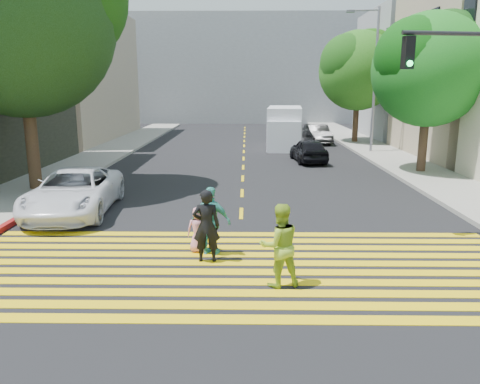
{
  "coord_description": "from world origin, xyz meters",
  "views": [
    {
      "loc": [
        0.16,
        -8.86,
        4.08
      ],
      "look_at": [
        0.0,
        3.0,
        1.4
      ],
      "focal_mm": 35.0,
      "sensor_mm": 36.0,
      "label": 1
    }
  ],
  "objects_px": {
    "tree_left": "(22,13)",
    "silver_car": "(286,127)",
    "white_sedan": "(74,192)",
    "pedestrian_woman": "(280,245)",
    "pedestrian_child": "(198,230)",
    "tree_right_far": "(359,66)",
    "tree_right_near": "(431,64)",
    "dark_car_near": "(309,150)",
    "pedestrian_man": "(206,226)",
    "white_van": "(284,129)",
    "pedestrian_extra": "(211,221)",
    "dark_car_parked": "(317,134)"
  },
  "relations": [
    {
      "from": "tree_right_near",
      "to": "tree_left",
      "type": "bearing_deg",
      "value": -166.29
    },
    {
      "from": "tree_right_near",
      "to": "dark_car_near",
      "type": "height_order",
      "value": "tree_right_near"
    },
    {
      "from": "tree_right_far",
      "to": "dark_car_near",
      "type": "relative_size",
      "value": 2.1
    },
    {
      "from": "pedestrian_man",
      "to": "tree_right_far",
      "type": "bearing_deg",
      "value": -113.41
    },
    {
      "from": "tree_right_near",
      "to": "tree_right_far",
      "type": "relative_size",
      "value": 0.93
    },
    {
      "from": "tree_left",
      "to": "tree_right_far",
      "type": "bearing_deg",
      "value": 45.06
    },
    {
      "from": "white_sedan",
      "to": "silver_car",
      "type": "distance_m",
      "value": 27.23
    },
    {
      "from": "tree_right_near",
      "to": "white_sedan",
      "type": "height_order",
      "value": "tree_right_near"
    },
    {
      "from": "pedestrian_woman",
      "to": "tree_right_near",
      "type": "bearing_deg",
      "value": -134.49
    },
    {
      "from": "pedestrian_man",
      "to": "white_sedan",
      "type": "distance_m",
      "value": 6.39
    },
    {
      "from": "pedestrian_man",
      "to": "silver_car",
      "type": "relative_size",
      "value": 0.4
    },
    {
      "from": "pedestrian_woman",
      "to": "pedestrian_child",
      "type": "height_order",
      "value": "pedestrian_woman"
    },
    {
      "from": "tree_right_far",
      "to": "tree_right_near",
      "type": "bearing_deg",
      "value": -88.13
    },
    {
      "from": "tree_left",
      "to": "pedestrian_woman",
      "type": "height_order",
      "value": "tree_left"
    },
    {
      "from": "pedestrian_extra",
      "to": "dark_car_parked",
      "type": "relative_size",
      "value": 0.41
    },
    {
      "from": "tree_right_near",
      "to": "pedestrian_man",
      "type": "height_order",
      "value": "tree_right_near"
    },
    {
      "from": "tree_right_far",
      "to": "white_sedan",
      "type": "bearing_deg",
      "value": -124.87
    },
    {
      "from": "pedestrian_man",
      "to": "pedestrian_child",
      "type": "xyz_separation_m",
      "value": [
        -0.26,
        0.66,
        -0.3
      ]
    },
    {
      "from": "pedestrian_woman",
      "to": "dark_car_parked",
      "type": "distance_m",
      "value": 25.73
    },
    {
      "from": "pedestrian_man",
      "to": "pedestrian_extra",
      "type": "relative_size",
      "value": 1.03
    },
    {
      "from": "pedestrian_child",
      "to": "silver_car",
      "type": "bearing_deg",
      "value": -98.55
    },
    {
      "from": "pedestrian_child",
      "to": "white_van",
      "type": "distance_m",
      "value": 21.0
    },
    {
      "from": "pedestrian_child",
      "to": "pedestrian_extra",
      "type": "distance_m",
      "value": 0.47
    },
    {
      "from": "pedestrian_child",
      "to": "white_van",
      "type": "height_order",
      "value": "white_van"
    },
    {
      "from": "dark_car_parked",
      "to": "silver_car",
      "type": "bearing_deg",
      "value": 102.37
    },
    {
      "from": "pedestrian_woman",
      "to": "dark_car_parked",
      "type": "relative_size",
      "value": 0.42
    },
    {
      "from": "white_sedan",
      "to": "dark_car_parked",
      "type": "relative_size",
      "value": 1.24
    },
    {
      "from": "white_van",
      "to": "pedestrian_extra",
      "type": "bearing_deg",
      "value": -94.21
    },
    {
      "from": "white_sedan",
      "to": "tree_right_far",
      "type": "bearing_deg",
      "value": 51.35
    },
    {
      "from": "pedestrian_woman",
      "to": "dark_car_near",
      "type": "bearing_deg",
      "value": -113.28
    },
    {
      "from": "white_sedan",
      "to": "dark_car_near",
      "type": "bearing_deg",
      "value": 46.3
    },
    {
      "from": "tree_right_far",
      "to": "silver_car",
      "type": "distance_m",
      "value": 9.03
    },
    {
      "from": "white_sedan",
      "to": "silver_car",
      "type": "xyz_separation_m",
      "value": [
        9.07,
        25.68,
        -0.08
      ]
    },
    {
      "from": "white_sedan",
      "to": "tree_left",
      "type": "bearing_deg",
      "value": 125.07
    },
    {
      "from": "tree_right_near",
      "to": "dark_car_near",
      "type": "bearing_deg",
      "value": 144.69
    },
    {
      "from": "dark_car_parked",
      "to": "white_van",
      "type": "distance_m",
      "value": 3.79
    },
    {
      "from": "tree_left",
      "to": "silver_car",
      "type": "bearing_deg",
      "value": 62.44
    },
    {
      "from": "tree_right_near",
      "to": "dark_car_near",
      "type": "distance_m",
      "value": 7.53
    },
    {
      "from": "tree_left",
      "to": "dark_car_parked",
      "type": "distance_m",
      "value": 22.05
    },
    {
      "from": "pedestrian_extra",
      "to": "white_sedan",
      "type": "bearing_deg",
      "value": -21.35
    },
    {
      "from": "dark_car_near",
      "to": "silver_car",
      "type": "xyz_separation_m",
      "value": [
        -0.01,
        14.83,
        -0.01
      ]
    },
    {
      "from": "silver_car",
      "to": "white_van",
      "type": "bearing_deg",
      "value": 86.59
    },
    {
      "from": "pedestrian_extra",
      "to": "white_sedan",
      "type": "distance_m",
      "value": 6.14
    },
    {
      "from": "tree_right_far",
      "to": "pedestrian_child",
      "type": "bearing_deg",
      "value": -111.6
    },
    {
      "from": "tree_right_near",
      "to": "pedestrian_child",
      "type": "relative_size",
      "value": 6.47
    },
    {
      "from": "tree_left",
      "to": "white_sedan",
      "type": "xyz_separation_m",
      "value": [
        2.63,
        -3.27,
        -6.01
      ]
    },
    {
      "from": "pedestrian_child",
      "to": "white_van",
      "type": "bearing_deg",
      "value": -99.96
    },
    {
      "from": "tree_right_far",
      "to": "silver_car",
      "type": "relative_size",
      "value": 1.83
    },
    {
      "from": "white_sedan",
      "to": "tree_right_near",
      "type": "bearing_deg",
      "value": 23.79
    },
    {
      "from": "tree_right_far",
      "to": "pedestrian_child",
      "type": "height_order",
      "value": "tree_right_far"
    }
  ]
}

